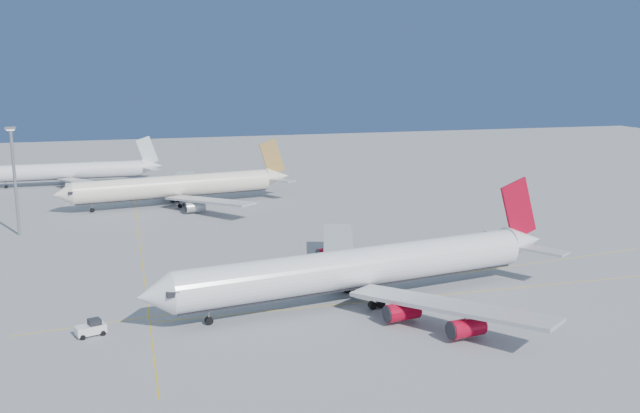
# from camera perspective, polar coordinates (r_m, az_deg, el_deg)

# --- Properties ---
(ground) EXTENTS (500.00, 500.00, 0.00)m
(ground) POSITION_cam_1_polar(r_m,az_deg,el_deg) (131.17, 4.06, -5.47)
(ground) COLOR slate
(ground) RESTS_ON ground
(taxiway_lines) EXTENTS (118.86, 140.00, 0.02)m
(taxiway_lines) POSITION_cam_1_polar(r_m,az_deg,el_deg) (133.06, -2.87, -5.20)
(taxiway_lines) COLOR gold
(taxiway_lines) RESTS_ON ground
(airliner_virgin) EXTENTS (73.31, 65.15, 18.14)m
(airliner_virgin) POSITION_cam_1_polar(r_m,az_deg,el_deg) (116.36, 3.72, -4.88)
(airliner_virgin) COLOR white
(airliner_virgin) RESTS_ON ground
(airliner_etihad) EXTENTS (64.44, 58.88, 16.87)m
(airliner_etihad) POSITION_cam_1_polar(r_m,az_deg,el_deg) (196.66, -11.17, 1.61)
(airliner_etihad) COLOR #F2E5CE
(airliner_etihad) RESTS_ON ground
(airliner_third) EXTENTS (55.29, 51.10, 14.86)m
(airliner_third) POSITION_cam_1_polar(r_m,az_deg,el_deg) (236.89, -19.16, 2.69)
(airliner_third) COLOR white
(airliner_third) RESTS_ON ground
(pushback_tug) EXTENTS (4.53, 3.50, 2.30)m
(pushback_tug) POSITION_cam_1_polar(r_m,az_deg,el_deg) (107.82, -17.82, -9.25)
(pushback_tug) COLOR white
(pushback_tug) RESTS_ON ground
(light_mast) EXTENTS (2.10, 2.10, 24.27)m
(light_mast) POSITION_cam_1_polar(r_m,az_deg,el_deg) (171.20, -23.27, 2.55)
(light_mast) COLOR gray
(light_mast) RESTS_ON ground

